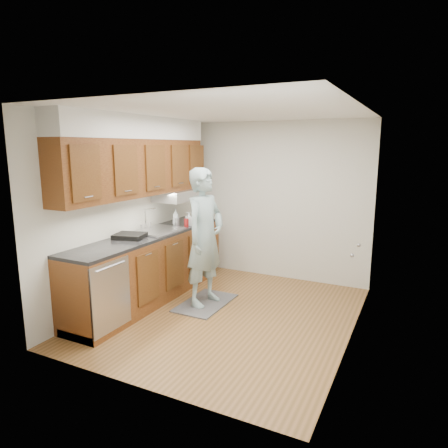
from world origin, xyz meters
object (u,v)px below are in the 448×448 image
soap_bottle_a (176,217)px  steel_can (177,222)px  person (205,228)px  soda_can (186,223)px  soap_bottle_b (189,219)px  soap_bottle_c (196,216)px  dish_rack (130,236)px

soap_bottle_a → steel_can: (0.04, -0.03, -0.06)m
person → steel_can: person is taller
soda_can → steel_can: soda_can is taller
person → soap_bottle_a: 0.92m
soap_bottle_b → soap_bottle_c: bearing=101.2°
person → soap_bottle_a: (-0.77, 0.49, 0.01)m
steel_can → soap_bottle_c: bearing=75.4°
soap_bottle_b → dish_rack: soap_bottle_b is taller
dish_rack → soap_bottle_b: bearing=62.2°
soap_bottle_b → soda_can: bearing=-83.7°
soap_bottle_a → dish_rack: (-0.05, -1.01, -0.09)m
person → soap_bottle_c: (-0.63, 0.84, -0.01)m
person → soap_bottle_c: bearing=45.0°
soap_bottle_b → dish_rack: bearing=-103.4°
soap_bottle_a → dish_rack: bearing=-92.7°
soap_bottle_c → dish_rack: 1.38m
soap_bottle_b → steel_can: (-0.16, -0.08, -0.04)m
soap_bottle_a → soap_bottle_b: size_ratio=1.20×
soap_bottle_b → steel_can: soap_bottle_b is taller
soap_bottle_a → steel_can: soap_bottle_a is taller
soap_bottle_a → steel_can: bearing=-36.8°
soap_bottle_c → steel_can: (-0.10, -0.38, -0.04)m
soap_bottle_a → steel_can: size_ratio=2.06×
steel_can → dish_rack: (-0.09, -0.98, -0.03)m
steel_can → soap_bottle_a: bearing=143.2°
soda_can → dish_rack: soda_can is taller
person → steel_can: size_ratio=17.46×
soda_can → dish_rack: (-0.26, -0.97, -0.03)m
soda_can → dish_rack: 1.00m
dish_rack → steel_can: bearing=70.2°
soap_bottle_c → dish_rack: soap_bottle_c is taller
person → dish_rack: bearing=130.5°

